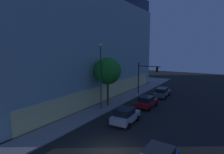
{
  "coord_description": "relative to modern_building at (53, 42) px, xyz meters",
  "views": [
    {
      "loc": [
        -11.61,
        -7.41,
        8.15
      ],
      "look_at": [
        8.34,
        4.83,
        4.72
      ],
      "focal_mm": 29.94,
      "sensor_mm": 36.0,
      "label": 1
    }
  ],
  "objects": [
    {
      "name": "street_lamp_sidewalk",
      "position": [
        -5.07,
        -14.87,
        -3.93
      ],
      "size": [
        0.44,
        0.44,
        8.81
      ],
      "color": "#424242",
      "rests_on": "sidewalk_corner"
    },
    {
      "name": "ground_plane",
      "position": [
        -13.64,
        -21.59,
        -9.54
      ],
      "size": [
        120.0,
        120.0,
        0.0
      ],
      "primitive_type": "plane",
      "color": "black"
    },
    {
      "name": "sidewalk_tree",
      "position": [
        -3.13,
        -14.72,
        -4.39
      ],
      "size": [
        3.84,
        3.84,
        6.93
      ],
      "color": "#47371E",
      "rests_on": "sidewalk_corner"
    },
    {
      "name": "car_grey",
      "position": [
        6.34,
        -19.86,
        -8.72
      ],
      "size": [
        4.73,
        2.19,
        1.61
      ],
      "color": "slate",
      "rests_on": "ground"
    },
    {
      "name": "modern_building",
      "position": [
        0.0,
        0.0,
        0.0
      ],
      "size": [
        36.85,
        26.31,
        19.22
      ],
      "color": "#4C4C51",
      "rests_on": "ground"
    },
    {
      "name": "car_silver",
      "position": [
        -7.44,
        -19.83,
        -8.66
      ],
      "size": [
        4.17,
        2.26,
        1.74
      ],
      "color": "#B7BABF",
      "rests_on": "ground"
    },
    {
      "name": "car_red",
      "position": [
        -0.72,
        -19.74,
        -8.72
      ],
      "size": [
        4.14,
        2.23,
        1.62
      ],
      "color": "maroon",
      "rests_on": "ground"
    },
    {
      "name": "traffic_light_far_corner",
      "position": [
        6.14,
        -16.79,
        -5.67
      ],
      "size": [
        0.49,
        4.02,
        5.67
      ],
      "color": "black",
      "rests_on": "sidewalk_corner"
    }
  ]
}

